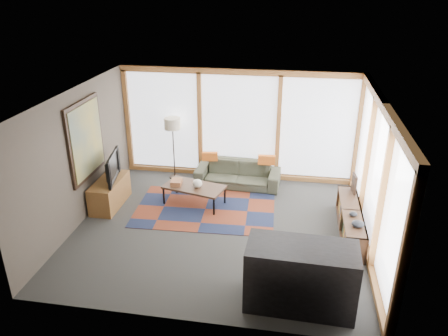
% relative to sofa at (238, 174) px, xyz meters
% --- Properties ---
extents(ground, '(5.50, 5.50, 0.00)m').
position_rel_sofa_xyz_m(ground, '(-0.06, -1.95, -0.28)').
color(ground, '#282825').
rests_on(ground, ground).
extents(room_envelope, '(5.52, 5.02, 2.62)m').
position_rel_sofa_xyz_m(room_envelope, '(0.43, -1.39, 1.26)').
color(room_envelope, '#463D34').
rests_on(room_envelope, ground).
extents(rug, '(2.93, 1.96, 0.01)m').
position_rel_sofa_xyz_m(rug, '(-0.51, -1.27, -0.27)').
color(rug, maroon).
rests_on(rug, ground).
extents(sofa, '(1.95, 0.83, 0.56)m').
position_rel_sofa_xyz_m(sofa, '(0.00, 0.00, 0.00)').
color(sofa, '#303426').
rests_on(sofa, ground).
extents(pillow_left, '(0.37, 0.16, 0.20)m').
position_rel_sofa_xyz_m(pillow_left, '(-0.66, 0.03, 0.38)').
color(pillow_left, '#CF5F1C').
rests_on(pillow_left, sofa).
extents(pillow_right, '(0.40, 0.14, 0.21)m').
position_rel_sofa_xyz_m(pillow_right, '(0.65, 0.02, 0.39)').
color(pillow_right, '#CF5F1C').
rests_on(pillow_right, sofa).
extents(floor_lamp, '(0.38, 0.38, 1.50)m').
position_rel_sofa_xyz_m(floor_lamp, '(-1.55, 0.15, 0.47)').
color(floor_lamp, black).
rests_on(floor_lamp, ground).
extents(coffee_table, '(1.37, 0.92, 0.42)m').
position_rel_sofa_xyz_m(coffee_table, '(-0.78, -1.06, -0.07)').
color(coffee_table, '#341D15').
rests_on(coffee_table, ground).
extents(book_stack, '(0.24, 0.29, 0.09)m').
position_rel_sofa_xyz_m(book_stack, '(-1.17, -1.02, 0.18)').
color(book_stack, '#9A5C36').
rests_on(book_stack, coffee_table).
extents(vase, '(0.23, 0.23, 0.18)m').
position_rel_sofa_xyz_m(vase, '(-0.70, -1.10, 0.23)').
color(vase, beige).
rests_on(vase, coffee_table).
extents(bookshelf, '(0.36, 2.01, 0.50)m').
position_rel_sofa_xyz_m(bookshelf, '(2.37, -1.70, -0.03)').
color(bookshelf, '#341D15').
rests_on(bookshelf, ground).
extents(bowl_a, '(0.22, 0.22, 0.11)m').
position_rel_sofa_xyz_m(bowl_a, '(2.40, -2.30, 0.27)').
color(bowl_a, black).
rests_on(bowl_a, bookshelf).
extents(bowl_b, '(0.16, 0.16, 0.07)m').
position_rel_sofa_xyz_m(bowl_b, '(2.37, -1.93, 0.26)').
color(bowl_b, black).
rests_on(bowl_b, bookshelf).
extents(shelf_picture, '(0.07, 0.29, 0.38)m').
position_rel_sofa_xyz_m(shelf_picture, '(2.46, -0.96, 0.41)').
color(shelf_picture, black).
rests_on(shelf_picture, bookshelf).
extents(tv_console, '(0.48, 1.15, 0.58)m').
position_rel_sofa_xyz_m(tv_console, '(-2.52, -1.41, 0.01)').
color(tv_console, brown).
rests_on(tv_console, ground).
extents(television, '(0.32, 1.01, 0.58)m').
position_rel_sofa_xyz_m(television, '(-2.49, -1.39, 0.58)').
color(television, black).
rests_on(television, tv_console).
extents(bar_counter, '(1.59, 0.78, 1.00)m').
position_rel_sofa_xyz_m(bar_counter, '(1.45, -3.83, 0.22)').
color(bar_counter, black).
rests_on(bar_counter, ground).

